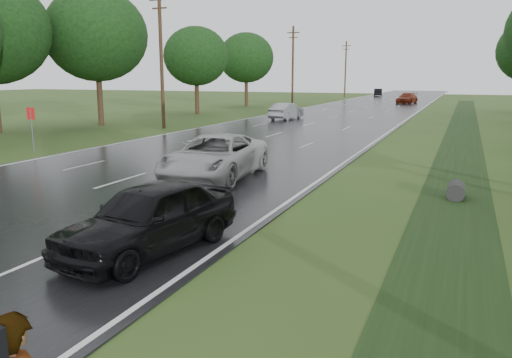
{
  "coord_description": "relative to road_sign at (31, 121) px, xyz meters",
  "views": [
    {
      "loc": [
        11.6,
        -6.77,
        3.83
      ],
      "look_at": [
        6.86,
        4.54,
        1.3
      ],
      "focal_mm": 35.0,
      "sensor_mm": 36.0,
      "label": 1
    }
  ],
  "objects": [
    {
      "name": "tree_west_c",
      "position": [
        -6.5,
        13.0,
        5.27
      ],
      "size": [
        7.8,
        7.8,
        10.43
      ],
      "color": "#332615",
      "rests_on": "ground"
    },
    {
      "name": "white_pickup",
      "position": [
        11.5,
        -2.23,
        -0.79
      ],
      "size": [
        3.17,
        6.07,
        1.63
      ],
      "primitive_type": "imported",
      "rotation": [
        0.0,
        0.0,
        0.08
      ],
      "color": "#B8B8B8",
      "rests_on": "road"
    },
    {
      "name": "edge_stripe_west",
      "position": [
        1.75,
        33.0,
        -1.6
      ],
      "size": [
        0.12,
        180.0,
        0.01
      ],
      "primitive_type": "cube",
      "color": "silver",
      "rests_on": "road"
    },
    {
      "name": "silver_sedan",
      "position": [
        5.27,
        23.68,
        -0.87
      ],
      "size": [
        1.99,
        4.56,
        1.46
      ],
      "primitive_type": "imported",
      "rotation": [
        0.0,
        0.0,
        3.04
      ],
      "color": "gray",
      "rests_on": "road"
    },
    {
      "name": "utility_pole_mid",
      "position": [
        -0.7,
        13.0,
        3.55
      ],
      "size": [
        1.6,
        0.26,
        10.0
      ],
      "color": "#332615",
      "rests_on": "ground"
    },
    {
      "name": "far_car_red",
      "position": [
        12.26,
        55.29,
        -0.86
      ],
      "size": [
        2.86,
        5.37,
        1.48
      ],
      "primitive_type": "imported",
      "rotation": [
        0.0,
        0.0,
        -0.16
      ],
      "color": "maroon",
      "rests_on": "road"
    },
    {
      "name": "edge_stripe_east",
      "position": [
        15.25,
        33.0,
        -1.6
      ],
      "size": [
        0.12,
        180.0,
        0.01
      ],
      "primitive_type": "cube",
      "color": "silver",
      "rests_on": "road"
    },
    {
      "name": "utility_pole_distant",
      "position": [
        -0.7,
        73.0,
        3.55
      ],
      "size": [
        1.6,
        0.26,
        10.0
      ],
      "color": "#332615",
      "rests_on": "ground"
    },
    {
      "name": "tree_west_f",
      "position": [
        -6.3,
        41.0,
        4.49
      ],
      "size": [
        7.0,
        7.0,
        9.29
      ],
      "color": "#332615",
      "rests_on": "ground"
    },
    {
      "name": "dark_sedan",
      "position": [
        13.9,
        -10.0,
        -0.83
      ],
      "size": [
        2.58,
        4.8,
        1.55
      ],
      "primitive_type": "imported",
      "rotation": [
        0.0,
        0.0,
        -0.17
      ],
      "color": "black",
      "rests_on": "road"
    },
    {
      "name": "road",
      "position": [
        8.5,
        33.0,
        -1.62
      ],
      "size": [
        14.0,
        180.0,
        0.04
      ],
      "primitive_type": "cube",
      "color": "black",
      "rests_on": "ground"
    },
    {
      "name": "drainage_ditch",
      "position": [
        20.0,
        6.71,
        -1.61
      ],
      "size": [
        2.2,
        120.0,
        0.56
      ],
      "color": "black",
      "rests_on": "ground"
    },
    {
      "name": "road_sign",
      "position": [
        0.0,
        0.0,
        0.0
      ],
      "size": [
        0.5,
        0.06,
        2.3
      ],
      "color": "slate",
      "rests_on": "ground"
    },
    {
      "name": "tree_west_d",
      "position": [
        -5.7,
        27.0,
        4.18
      ],
      "size": [
        6.6,
        6.6,
        8.8
      ],
      "color": "#332615",
      "rests_on": "ground"
    },
    {
      "name": "center_line",
      "position": [
        8.5,
        33.0,
        -1.6
      ],
      "size": [
        0.12,
        180.0,
        0.01
      ],
      "primitive_type": "cube",
      "color": "silver",
      "rests_on": "road"
    },
    {
      "name": "far_car_dark",
      "position": [
        3.99,
        81.3,
        -0.89
      ],
      "size": [
        2.15,
        4.48,
        1.42
      ],
      "primitive_type": "imported",
      "rotation": [
        0.0,
        0.0,
        3.3
      ],
      "color": "black",
      "rests_on": "road"
    },
    {
      "name": "utility_pole_far",
      "position": [
        -0.7,
        43.0,
        3.55
      ],
      "size": [
        1.6,
        0.26,
        10.0
      ],
      "color": "#332615",
      "rests_on": "ground"
    }
  ]
}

